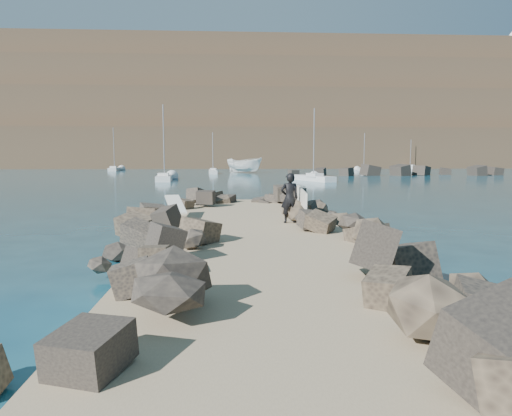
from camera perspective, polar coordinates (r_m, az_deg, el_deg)
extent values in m
plane|color=#0F384C|center=(14.88, -0.21, -5.30)|extent=(800.00, 800.00, 0.00)
cube|color=#8C7759|center=(12.87, 0.24, -5.83)|extent=(6.00, 26.00, 0.60)
cube|color=black|center=(13.47, -12.34, -4.55)|extent=(2.60, 22.00, 1.00)
cube|color=black|center=(13.78, 12.28, -4.30)|extent=(2.60, 22.00, 1.00)
cube|color=black|center=(78.23, 24.15, 4.20)|extent=(52.00, 4.00, 1.20)
cube|color=#2D4919|center=(175.35, 0.43, 10.81)|extent=(360.00, 140.00, 32.00)
cube|color=white|center=(18.22, -10.05, 0.10)|extent=(1.13, 2.38, 0.08)
imported|color=white|center=(80.74, -1.46, 5.37)|extent=(7.39, 6.03, 2.73)
imported|color=black|center=(16.73, 4.22, 1.25)|extent=(0.70, 0.49, 1.83)
cube|color=white|center=(16.79, 5.74, 1.42)|extent=(0.11, 2.27, 0.71)
cube|color=silver|center=(95.81, -17.26, 4.60)|extent=(2.32, 7.37, 0.80)
cylinder|color=gray|center=(95.78, -17.35, 7.19)|extent=(0.12, 0.12, 7.97)
cube|color=silver|center=(94.96, -17.40, 4.88)|extent=(1.36, 2.14, 0.44)
cube|color=silver|center=(110.77, 18.70, 4.78)|extent=(4.14, 5.22, 0.80)
cylinder|color=gray|center=(110.74, 18.76, 6.53)|extent=(0.12, 0.12, 6.06)
cube|color=silver|center=(110.26, 18.81, 5.03)|extent=(1.60, 1.77, 0.44)
cube|color=silver|center=(77.49, -5.40, 4.47)|extent=(1.68, 5.81, 0.80)
cylinder|color=gray|center=(77.44, -5.43, 7.06)|extent=(0.12, 0.12, 6.31)
cube|color=silver|center=(76.79, -5.42, 4.82)|extent=(1.03, 1.67, 0.44)
cube|color=silver|center=(91.89, 13.31, 4.65)|extent=(1.81, 6.24, 0.80)
cylinder|color=gray|center=(91.86, 13.37, 6.98)|extent=(0.12, 0.12, 6.77)
cube|color=silver|center=(91.17, 13.45, 4.95)|extent=(1.11, 1.79, 0.44)
cube|color=silver|center=(57.26, -11.36, 3.63)|extent=(2.39, 7.93, 0.80)
cylinder|color=gray|center=(57.22, -11.46, 8.28)|extent=(0.12, 0.12, 8.59)
cube|color=silver|center=(56.31, -11.51, 4.09)|extent=(1.43, 2.29, 0.44)
cube|color=silver|center=(55.81, 7.19, 3.64)|extent=(4.28, 7.40, 0.80)
cylinder|color=gray|center=(55.76, 7.25, 8.14)|extent=(0.12, 0.12, 8.07)
cube|color=silver|center=(54.99, 7.34, 4.11)|extent=(1.87, 2.35, 0.44)
cube|color=white|center=(173.89, -16.81, 16.55)|extent=(10.00, 8.00, 4.00)
cube|color=white|center=(182.15, -2.94, 16.27)|extent=(8.00, 6.00, 3.50)
cube|color=white|center=(169.28, 9.56, 17.02)|extent=(12.00, 7.00, 4.00)
cube|color=white|center=(190.78, 19.43, 15.39)|extent=(6.00, 6.00, 3.00)
cube|color=white|center=(181.95, 28.02, 15.78)|extent=(5.00, 5.00, 5.00)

